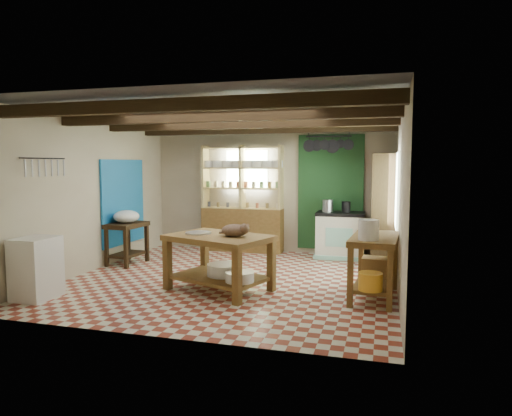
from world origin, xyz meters
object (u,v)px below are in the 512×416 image
(work_table, at_px, (219,263))
(prep_table, at_px, (127,243))
(cat, at_px, (235,230))
(white_cabinet, at_px, (36,268))
(stove, at_px, (340,235))
(right_counter, at_px, (374,267))

(work_table, xyz_separation_m, prep_table, (-2.22, 1.19, -0.02))
(cat, bearing_deg, white_cabinet, -148.21)
(cat, bearing_deg, work_table, -178.69)
(white_cabinet, bearing_deg, cat, 22.41)
(stove, distance_m, right_counter, 2.67)
(prep_table, relative_size, cat, 1.98)
(work_table, xyz_separation_m, white_cabinet, (-2.24, -1.05, 0.02))
(prep_table, xyz_separation_m, white_cabinet, (-0.02, -2.24, 0.04))
(prep_table, relative_size, right_counter, 0.64)
(work_table, xyz_separation_m, cat, (0.25, -0.04, 0.49))
(work_table, distance_m, stove, 3.15)
(white_cabinet, height_order, right_counter, right_counter)
(cat, bearing_deg, stove, 76.46)
(stove, height_order, cat, cat)
(work_table, relative_size, right_counter, 1.19)
(right_counter, height_order, cat, cat)
(stove, xyz_separation_m, white_cabinet, (-3.71, -3.83, -0.03))
(prep_table, height_order, right_counter, right_counter)
(prep_table, relative_size, white_cabinet, 0.91)
(prep_table, distance_m, white_cabinet, 2.24)
(white_cabinet, bearing_deg, work_table, 25.41)
(white_cabinet, distance_m, cat, 2.73)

